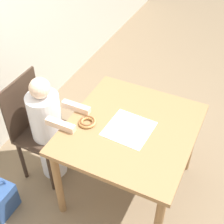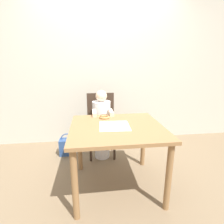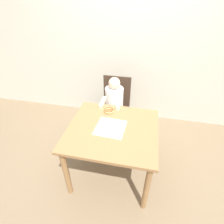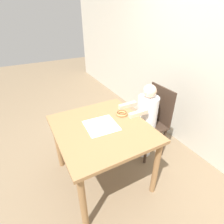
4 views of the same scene
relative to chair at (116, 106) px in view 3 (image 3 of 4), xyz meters
name	(u,v)px [view 3 (image 3 of 4)]	position (x,y,z in m)	size (l,w,h in m)	color
ground_plane	(112,170)	(0.12, -0.80, -0.50)	(12.00, 12.00, 0.00)	#7A664C
wall_back	(130,48)	(0.12, 0.57, 0.75)	(8.00, 0.05, 2.50)	beige
dining_table	(113,135)	(0.12, -0.80, 0.14)	(0.99, 0.92, 0.75)	olive
chair	(116,106)	(0.00, 0.00, 0.00)	(0.42, 0.36, 0.96)	#38281E
child_figure	(114,110)	(0.00, -0.11, 0.02)	(0.27, 0.47, 1.04)	white
donut	(109,110)	(0.01, -0.49, 0.26)	(0.13, 0.13, 0.03)	tan
napkin	(110,128)	(0.09, -0.79, 0.25)	(0.34, 0.34, 0.00)	white
handbag	(86,119)	(-0.54, 0.04, -0.37)	(0.24, 0.16, 0.35)	#2D4C84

